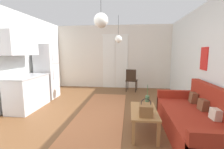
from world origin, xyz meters
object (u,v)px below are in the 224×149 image
(couch, at_px, (199,121))
(refrigerator, at_px, (47,71))
(pendant_lamp_near, at_px, (101,20))
(bamboo_vase, at_px, (147,102))
(handbag, at_px, (146,110))
(pendant_lamp_far, at_px, (118,39))
(accent_chair, at_px, (131,79))
(coffee_table, at_px, (144,113))

(couch, relative_size, refrigerator, 1.21)
(pendant_lamp_near, bearing_deg, couch, -6.07)
(couch, bearing_deg, pendant_lamp_near, 173.93)
(bamboo_vase, relative_size, handbag, 1.54)
(refrigerator, height_order, pendant_lamp_far, pendant_lamp_far)
(handbag, relative_size, pendant_lamp_far, 0.36)
(refrigerator, height_order, accent_chair, refrigerator)
(bamboo_vase, xyz_separation_m, accent_chair, (-0.27, 3.00, -0.08))
(handbag, bearing_deg, refrigerator, 142.91)
(coffee_table, bearing_deg, pendant_lamp_far, 106.78)
(accent_chair, bearing_deg, handbag, 103.77)
(accent_chair, distance_m, pendant_lamp_far, 1.82)
(refrigerator, height_order, pendant_lamp_near, pendant_lamp_near)
(couch, distance_m, coffee_table, 0.99)
(couch, height_order, handbag, couch)
(coffee_table, distance_m, accent_chair, 3.14)
(pendant_lamp_near, height_order, pendant_lamp_far, same)
(pendant_lamp_near, bearing_deg, coffee_table, -11.62)
(refrigerator, distance_m, accent_chair, 3.04)
(couch, relative_size, handbag, 7.21)
(bamboo_vase, bearing_deg, accent_chair, 95.12)
(couch, distance_m, pendant_lamp_near, 2.58)
(handbag, bearing_deg, pendant_lamp_far, 105.27)
(coffee_table, distance_m, pendant_lamp_far, 2.69)
(couch, distance_m, bamboo_vase, 0.97)
(coffee_table, height_order, bamboo_vase, bamboo_vase)
(coffee_table, xyz_separation_m, accent_chair, (-0.20, 3.14, 0.11))
(couch, xyz_separation_m, accent_chair, (-1.18, 3.16, 0.21))
(refrigerator, bearing_deg, pendant_lamp_near, -40.49)
(bamboo_vase, bearing_deg, coffee_table, -118.62)
(accent_chair, bearing_deg, pendant_lamp_far, 77.07)
(accent_chair, xyz_separation_m, pendant_lamp_near, (-0.63, -2.97, 1.62))
(handbag, xyz_separation_m, pendant_lamp_near, (-0.83, 0.42, 1.56))
(accent_chair, bearing_deg, coffee_table, 103.90)
(accent_chair, bearing_deg, pendant_lamp_near, 88.32)
(pendant_lamp_near, bearing_deg, pendant_lamp_far, 84.40)
(couch, height_order, pendant_lamp_far, pendant_lamp_far)
(pendant_lamp_far, bearing_deg, pendant_lamp_near, -95.60)
(bamboo_vase, relative_size, pendant_lamp_far, 0.55)
(pendant_lamp_far, bearing_deg, accent_chair, 66.75)
(handbag, bearing_deg, couch, 13.11)
(couch, relative_size, coffee_table, 2.24)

